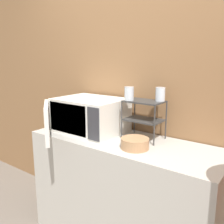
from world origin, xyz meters
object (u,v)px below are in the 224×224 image
object	(u,v)px
dish_rack	(144,111)
glass_front_left	(129,94)
glass_back_right	(160,94)
microwave	(89,115)
bowl	(135,143)

from	to	relation	value
dish_rack	glass_front_left	world-z (taller)	glass_front_left
dish_rack	glass_back_right	xyz separation A→B (m)	(0.11, 0.06, 0.14)
microwave	bowl	size ratio (longest dim) A/B	3.72
glass_back_right	bowl	xyz separation A→B (m)	(-0.04, -0.28, -0.32)
glass_front_left	glass_back_right	world-z (taller)	same
glass_front_left	glass_back_right	size ratio (longest dim) A/B	1.00
dish_rack	bowl	bearing A→B (deg)	-74.75
glass_front_left	bowl	world-z (taller)	glass_front_left
dish_rack	glass_front_left	bearing A→B (deg)	-151.42
microwave	glass_back_right	size ratio (longest dim) A/B	7.07
glass_back_right	bowl	bearing A→B (deg)	-98.51
dish_rack	glass_back_right	distance (m)	0.18
microwave	glass_back_right	world-z (taller)	glass_back_right
microwave	glass_front_left	distance (m)	0.43
microwave	dish_rack	size ratio (longest dim) A/B	2.43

